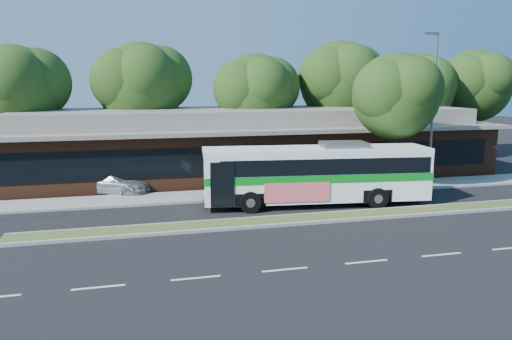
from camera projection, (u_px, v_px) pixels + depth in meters
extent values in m
plane|color=black|center=(315.00, 223.00, 22.27)|extent=(120.00, 120.00, 0.00)
cube|color=#465E27|center=(311.00, 218.00, 22.83)|extent=(26.00, 1.10, 0.15)
cube|color=gray|center=(275.00, 192.00, 28.37)|extent=(44.00, 2.60, 0.12)
cube|color=#512A19|center=(248.00, 150.00, 34.40)|extent=(32.00, 10.00, 3.20)
cube|color=slate|center=(248.00, 125.00, 34.10)|extent=(33.20, 11.20, 0.24)
cube|color=slate|center=(248.00, 116.00, 33.99)|extent=(30.00, 8.00, 1.00)
cube|color=black|center=(268.00, 160.00, 29.58)|extent=(30.00, 0.06, 1.60)
cylinder|color=slate|center=(433.00, 112.00, 29.54)|extent=(0.16, 0.16, 9.00)
cube|color=slate|center=(431.00, 33.00, 28.66)|extent=(0.90, 0.18, 0.14)
cylinder|color=black|center=(18.00, 148.00, 32.61)|extent=(0.44, 0.44, 3.99)
sphere|color=#203D14|center=(13.00, 90.00, 31.96)|extent=(5.80, 5.80, 5.80)
sphere|color=#203D14|center=(36.00, 83.00, 32.61)|extent=(4.52, 4.52, 4.52)
cylinder|color=black|center=(143.00, 141.00, 35.48)|extent=(0.44, 0.44, 4.20)
sphere|color=#203D14|center=(141.00, 86.00, 34.81)|extent=(6.00, 6.00, 6.00)
sphere|color=#203D14|center=(160.00, 79.00, 35.48)|extent=(4.68, 4.68, 4.68)
cylinder|color=black|center=(255.00, 142.00, 36.50)|extent=(0.44, 0.44, 3.78)
sphere|color=#203D14|center=(255.00, 93.00, 35.88)|extent=(5.60, 5.60, 5.60)
sphere|color=#203D14|center=(270.00, 87.00, 36.51)|extent=(4.37, 4.37, 4.37)
cylinder|color=black|center=(338.00, 134.00, 39.10)|extent=(0.44, 0.44, 4.41)
sphere|color=#203D14|center=(340.00, 82.00, 38.39)|extent=(6.20, 6.20, 6.20)
sphere|color=#203D14|center=(354.00, 75.00, 39.09)|extent=(4.84, 4.84, 4.84)
cylinder|color=black|center=(413.00, 137.00, 39.64)|extent=(0.44, 0.44, 3.86)
sphere|color=#203D14|center=(416.00, 90.00, 39.01)|extent=(5.80, 5.80, 5.80)
sphere|color=#203D14|center=(428.00, 84.00, 39.66)|extent=(4.52, 4.52, 4.52)
cylinder|color=black|center=(470.00, 132.00, 42.03)|extent=(0.44, 0.44, 4.12)
sphere|color=#203D14|center=(474.00, 86.00, 41.36)|extent=(6.00, 6.00, 6.00)
sphere|color=#203D14|center=(485.00, 80.00, 42.03)|extent=(4.68, 4.68, 4.68)
cube|color=white|center=(316.00, 173.00, 25.43)|extent=(11.64, 3.72, 2.63)
cube|color=black|center=(322.00, 163.00, 25.37)|extent=(10.73, 3.66, 0.79)
cube|color=white|center=(316.00, 150.00, 25.22)|extent=(11.66, 3.74, 0.25)
cube|color=#058318|center=(316.00, 175.00, 25.44)|extent=(11.70, 3.78, 0.36)
cube|color=black|center=(203.00, 170.00, 24.61)|extent=(0.30, 2.13, 1.63)
cube|color=black|center=(423.00, 159.00, 26.07)|extent=(0.28, 1.99, 1.05)
cube|color=#F447AD|center=(297.00, 192.00, 24.16)|extent=(3.22, 0.42, 0.95)
cube|color=slate|center=(344.00, 145.00, 25.36)|extent=(2.45, 1.78, 0.29)
cylinder|color=black|center=(250.00, 202.00, 23.99)|extent=(1.08, 0.46, 1.05)
cylinder|color=black|center=(245.00, 192.00, 26.32)|extent=(1.08, 0.46, 1.05)
cylinder|color=black|center=(377.00, 198.00, 24.83)|extent=(1.08, 0.46, 1.05)
cylinder|color=black|center=(361.00, 188.00, 27.16)|extent=(1.08, 0.46, 1.05)
imported|color=silver|center=(111.00, 182.00, 28.15)|extent=(4.77, 3.46, 1.28)
cylinder|color=black|center=(393.00, 157.00, 28.65)|extent=(0.44, 0.44, 4.00)
sphere|color=#203D14|center=(396.00, 96.00, 28.05)|extent=(4.87, 4.87, 4.87)
sphere|color=#203D14|center=(410.00, 89.00, 28.59)|extent=(3.80, 3.80, 3.80)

